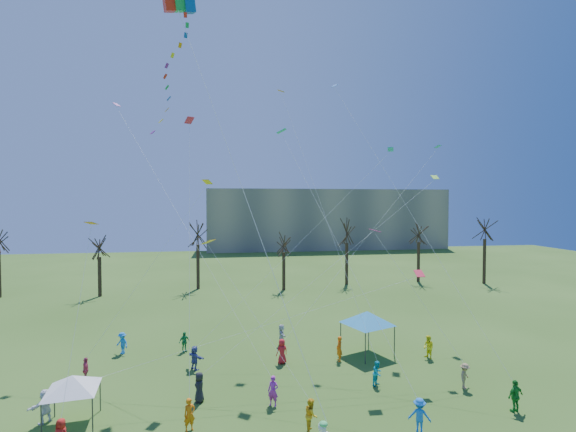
{
  "coord_description": "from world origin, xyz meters",
  "views": [
    {
      "loc": [
        -3.3,
        -18.68,
        11.84
      ],
      "look_at": [
        0.31,
        5.0,
        11.0
      ],
      "focal_mm": 25.0,
      "sensor_mm": 36.0,
      "label": 1
    }
  ],
  "objects": [
    {
      "name": "canopy_tent_blue",
      "position": [
        7.43,
        10.85,
        2.84
      ],
      "size": [
        4.16,
        4.16,
        3.36
      ],
      "color": "#3F3F44",
      "rests_on": "ground"
    },
    {
      "name": "festival_crowd",
      "position": [
        -0.91,
        6.8,
        0.86
      ],
      "size": [
        27.05,
        14.88,
        1.83
      ],
      "color": "red",
      "rests_on": "ground"
    },
    {
      "name": "small_kites_aloft",
      "position": [
        1.88,
        11.1,
        13.11
      ],
      "size": [
        30.6,
        15.63,
        33.51
      ],
      "color": "orange",
      "rests_on": "ground"
    },
    {
      "name": "big_box_kite",
      "position": [
        -6.16,
        5.52,
        19.22
      ],
      "size": [
        4.64,
        5.47,
        23.97
      ],
      "color": "red",
      "rests_on": "ground"
    },
    {
      "name": "bare_tree_row",
      "position": [
        6.05,
        35.58,
        6.56
      ],
      "size": [
        70.15,
        8.24,
        10.15
      ],
      "color": "black",
      "rests_on": "ground"
    },
    {
      "name": "distant_building",
      "position": [
        22.0,
        82.0,
        7.5
      ],
      "size": [
        60.0,
        14.0,
        15.0
      ],
      "primitive_type": "cube",
      "color": "gray",
      "rests_on": "ground"
    },
    {
      "name": "canopy_tent_white",
      "position": [
        -11.45,
        3.67,
        2.26
      ],
      "size": [
        3.53,
        3.53,
        2.67
      ],
      "color": "#3F3F44",
      "rests_on": "ground"
    }
  ]
}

